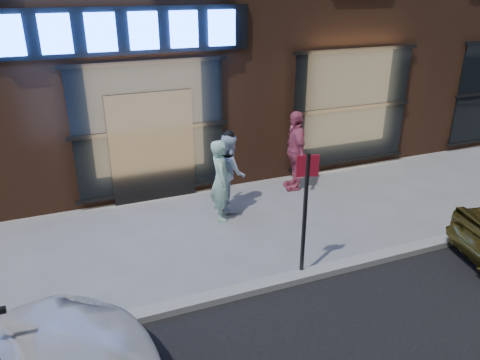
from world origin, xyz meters
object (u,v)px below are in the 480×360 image
object	(u,v)px
man_bowtie	(221,180)
man_cap	(229,172)
sign_post	(305,205)
passerby	(295,151)

from	to	relation	value
man_bowtie	man_cap	world-z (taller)	man_bowtie
man_bowtie	sign_post	xyz separation A→B (m)	(0.53, -2.42, 0.46)
man_cap	sign_post	world-z (taller)	sign_post
man_cap	sign_post	xyz separation A→B (m)	(0.21, -2.80, 0.47)
sign_post	man_cap	bearing A→B (deg)	109.93
man_bowtie	man_cap	xyz separation A→B (m)	(0.32, 0.38, -0.01)
man_cap	passerby	xyz separation A→B (m)	(1.77, 0.42, 0.10)
man_bowtie	sign_post	bearing A→B (deg)	-156.15
passerby	sign_post	bearing A→B (deg)	-13.33
man_bowtie	passerby	world-z (taller)	passerby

